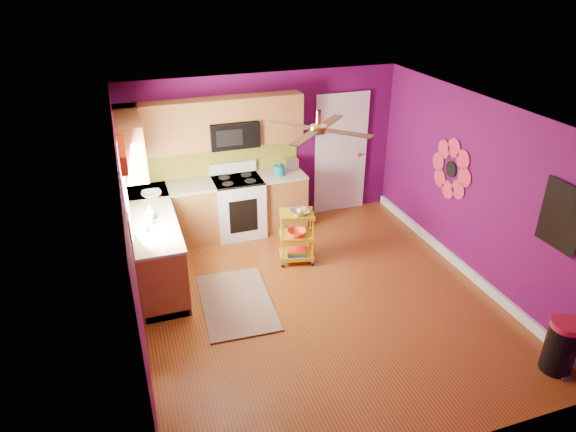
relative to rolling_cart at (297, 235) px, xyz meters
name	(u,v)px	position (x,y,z in m)	size (l,w,h in m)	color
ground	(319,300)	(-0.04, -1.00, -0.45)	(5.00, 5.00, 0.00)	brown
room_envelope	(325,187)	(-0.02, -1.00, 1.18)	(4.54, 5.04, 2.52)	#580A4E
lower_cabinets	(193,225)	(-1.39, 0.81, -0.02)	(2.81, 2.31, 0.94)	brown
electric_range	(238,206)	(-0.59, 1.17, 0.03)	(0.76, 0.66, 1.13)	white
upper_cabinetry	(188,131)	(-1.28, 1.17, 1.35)	(2.80, 2.30, 1.26)	brown
left_window	(123,170)	(-2.26, 0.05, 1.28)	(0.08, 1.35, 1.08)	white
panel_door	(341,155)	(1.31, 1.46, 0.57)	(0.95, 0.11, 2.15)	white
right_wall_art	(495,188)	(2.19, -1.34, 0.99)	(0.04, 2.74, 1.04)	black
ceiling_fan	(318,128)	(-0.04, -0.80, 1.84)	(1.01, 1.01, 0.26)	#BF8C3F
shag_rug	(236,302)	(-1.10, -0.72, -0.44)	(0.90, 1.47, 0.02)	#321910
rolling_cart	(297,235)	(0.00, 0.00, 0.00)	(0.56, 0.46, 0.88)	yellow
trash_can	(561,346)	(1.94, -3.02, -0.14)	(0.41, 0.41, 0.64)	black
teal_kettle	(280,170)	(0.10, 1.13, 0.57)	(0.18, 0.18, 0.21)	#126F8C
toaster	(291,164)	(0.36, 1.32, 0.58)	(0.22, 0.15, 0.18)	beige
soap_bottle_a	(149,217)	(-2.03, 0.06, 0.59)	(0.09, 0.09, 0.20)	#EA3F72
soap_bottle_b	(150,212)	(-2.00, 0.23, 0.58)	(0.15, 0.15, 0.19)	white
counter_dish	(152,194)	(-1.93, 0.94, 0.52)	(0.29, 0.29, 0.07)	white
counter_cup	(144,228)	(-2.11, -0.12, 0.54)	(0.13, 0.13, 0.10)	white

